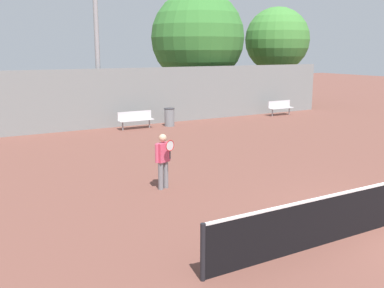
{
  "coord_description": "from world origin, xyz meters",
  "views": [
    {
      "loc": [
        -8.73,
        -5.94,
        3.84
      ],
      "look_at": [
        -1.64,
        6.16,
        0.9
      ],
      "focal_mm": 42.0,
      "sensor_mm": 36.0,
      "label": 1
    }
  ],
  "objects_px": {
    "tree_green_tall": "(198,38)",
    "light_pole_near_left": "(96,21)",
    "bench_courtside_near": "(135,118)",
    "trash_bin": "(169,117)",
    "tree_dark_dense": "(277,40)",
    "bench_courtside_far": "(280,106)",
    "tennis_player": "(163,158)"
  },
  "relations": [
    {
      "from": "light_pole_near_left",
      "to": "tennis_player",
      "type": "bearing_deg",
      "value": -100.05
    },
    {
      "from": "bench_courtside_near",
      "to": "tree_dark_dense",
      "type": "xyz_separation_m",
      "value": [
        12.66,
        4.33,
        3.99
      ]
    },
    {
      "from": "tennis_player",
      "to": "bench_courtside_far",
      "type": "relative_size",
      "value": 0.95
    },
    {
      "from": "light_pole_near_left",
      "to": "trash_bin",
      "type": "xyz_separation_m",
      "value": [
        3.11,
        -1.67,
        -4.77
      ]
    },
    {
      "from": "light_pole_near_left",
      "to": "trash_bin",
      "type": "distance_m",
      "value": 5.94
    },
    {
      "from": "trash_bin",
      "to": "tennis_player",
      "type": "bearing_deg",
      "value": -118.44
    },
    {
      "from": "light_pole_near_left",
      "to": "tree_green_tall",
      "type": "height_order",
      "value": "light_pole_near_left"
    },
    {
      "from": "light_pole_near_left",
      "to": "tree_dark_dense",
      "type": "distance_m",
      "value": 14.24
    },
    {
      "from": "tennis_player",
      "to": "tree_green_tall",
      "type": "relative_size",
      "value": 0.21
    },
    {
      "from": "light_pole_near_left",
      "to": "bench_courtside_near",
      "type": "bearing_deg",
      "value": -50.28
    },
    {
      "from": "bench_courtside_far",
      "to": "trash_bin",
      "type": "xyz_separation_m",
      "value": [
        -7.53,
        -0.13,
        -0.07
      ]
    },
    {
      "from": "bench_courtside_far",
      "to": "tree_dark_dense",
      "type": "height_order",
      "value": "tree_dark_dense"
    },
    {
      "from": "bench_courtside_near",
      "to": "tree_green_tall",
      "type": "relative_size",
      "value": 0.24
    },
    {
      "from": "bench_courtside_far",
      "to": "tree_dark_dense",
      "type": "xyz_separation_m",
      "value": [
        3.31,
        4.33,
        3.99
      ]
    },
    {
      "from": "tree_green_tall",
      "to": "bench_courtside_near",
      "type": "bearing_deg",
      "value": -145.51
    },
    {
      "from": "bench_courtside_far",
      "to": "tree_dark_dense",
      "type": "relative_size",
      "value": 0.24
    },
    {
      "from": "bench_courtside_near",
      "to": "tree_green_tall",
      "type": "height_order",
      "value": "tree_green_tall"
    },
    {
      "from": "bench_courtside_far",
      "to": "light_pole_near_left",
      "type": "height_order",
      "value": "light_pole_near_left"
    },
    {
      "from": "tree_green_tall",
      "to": "tree_dark_dense",
      "type": "bearing_deg",
      "value": 1.03
    },
    {
      "from": "tree_green_tall",
      "to": "light_pole_near_left",
      "type": "bearing_deg",
      "value": -160.24
    },
    {
      "from": "trash_bin",
      "to": "tree_green_tall",
      "type": "bearing_deg",
      "value": 45.25
    },
    {
      "from": "bench_courtside_near",
      "to": "light_pole_near_left",
      "type": "bearing_deg",
      "value": 129.72
    },
    {
      "from": "tennis_player",
      "to": "tree_dark_dense",
      "type": "distance_m",
      "value": 21.38
    },
    {
      "from": "bench_courtside_near",
      "to": "light_pole_near_left",
      "type": "relative_size",
      "value": 0.21
    },
    {
      "from": "tree_dark_dense",
      "to": "tree_green_tall",
      "type": "bearing_deg",
      "value": -178.97
    },
    {
      "from": "bench_courtside_near",
      "to": "trash_bin",
      "type": "xyz_separation_m",
      "value": [
        1.83,
        -0.13,
        -0.07
      ]
    },
    {
      "from": "trash_bin",
      "to": "bench_courtside_far",
      "type": "bearing_deg",
      "value": 0.96
    },
    {
      "from": "tennis_player",
      "to": "light_pole_near_left",
      "type": "xyz_separation_m",
      "value": [
        1.96,
        11.03,
        4.35
      ]
    },
    {
      "from": "tree_dark_dense",
      "to": "trash_bin",
      "type": "bearing_deg",
      "value": -157.66
    },
    {
      "from": "tree_dark_dense",
      "to": "tennis_player",
      "type": "bearing_deg",
      "value": -139.03
    },
    {
      "from": "trash_bin",
      "to": "tree_dark_dense",
      "type": "distance_m",
      "value": 12.4
    },
    {
      "from": "trash_bin",
      "to": "tree_dark_dense",
      "type": "relative_size",
      "value": 0.14
    }
  ]
}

